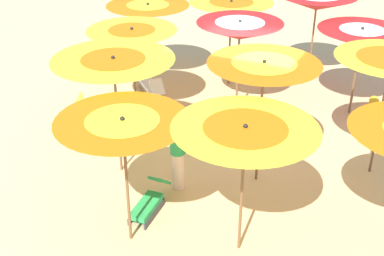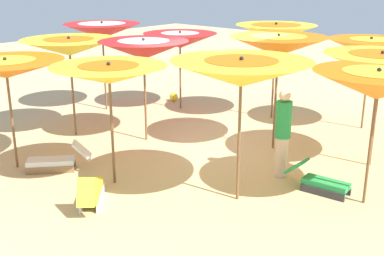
{
  "view_description": "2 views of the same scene",
  "coord_description": "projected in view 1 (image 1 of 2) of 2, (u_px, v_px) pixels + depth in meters",
  "views": [
    {
      "loc": [
        9.46,
        3.49,
        5.9
      ],
      "look_at": [
        1.58,
        -0.48,
        1.03
      ],
      "focal_mm": 48.58,
      "sensor_mm": 36.0,
      "label": 1
    },
    {
      "loc": [
        6.64,
        -8.1,
        3.78
      ],
      "look_at": [
        0.56,
        -1.22,
        0.81
      ],
      "focal_mm": 45.7,
      "sensor_mm": 36.0,
      "label": 2
    }
  ],
  "objects": [
    {
      "name": "beach_umbrella_3",
      "position": [
        317.0,
        2.0,
        13.61
      ],
      "size": [
        2.08,
        2.08,
        2.47
      ],
      "color": "brown",
      "rests_on": "ground"
    },
    {
      "name": "beach_umbrella_4",
      "position": [
        245.0,
        140.0,
        7.62
      ],
      "size": [
        2.2,
        2.2,
        2.33
      ],
      "color": "brown",
      "rests_on": "ground"
    },
    {
      "name": "beach_umbrella_2",
      "position": [
        361.0,
        38.0,
        11.98
      ],
      "size": [
        2.05,
        2.05,
        2.2
      ],
      "color": "brown",
      "rests_on": "ground"
    },
    {
      "name": "lounger_0",
      "position": [
        99.0,
        109.0,
        12.64
      ],
      "size": [
        1.06,
        1.08,
        0.66
      ],
      "rotation": [
        0.0,
        0.0,
        8.63
      ],
      "color": "silver",
      "rests_on": "ground"
    },
    {
      "name": "beach_umbrella_6",
      "position": [
        240.0,
        30.0,
        11.92
      ],
      "size": [
        2.01,
        2.01,
        2.37
      ],
      "color": "brown",
      "rests_on": "ground"
    },
    {
      "name": "lounger_2",
      "position": [
        149.0,
        203.0,
        9.36
      ],
      "size": [
        1.19,
        0.44,
        0.54
      ],
      "rotation": [
        0.0,
        0.0,
        6.37
      ],
      "color": "#333338",
      "rests_on": "ground"
    },
    {
      "name": "beach_ball",
      "position": [
        374.0,
        101.0,
        13.23
      ],
      "size": [
        0.25,
        0.25,
        0.25
      ],
      "primitive_type": "sphere",
      "color": "yellow",
      "rests_on": "ground"
    },
    {
      "name": "beach_umbrella_11",
      "position": [
        148.0,
        11.0,
        13.67
      ],
      "size": [
        2.2,
        2.2,
        2.23
      ],
      "color": "brown",
      "rests_on": "ground"
    },
    {
      "name": "ground",
      "position": [
        243.0,
        143.0,
        11.63
      ],
      "size": [
        37.57,
        37.57,
        0.04
      ],
      "primitive_type": "cube",
      "color": "#D1B57F"
    },
    {
      "name": "beach_umbrella_5",
      "position": [
        264.0,
        73.0,
        9.27
      ],
      "size": [
        2.05,
        2.05,
        2.54
      ],
      "color": "brown",
      "rests_on": "ground"
    },
    {
      "name": "beach_umbrella_7",
      "position": [
        231.0,
        9.0,
        13.48
      ],
      "size": [
        2.19,
        2.19,
        2.36
      ],
      "color": "brown",
      "rests_on": "ground"
    },
    {
      "name": "beach_umbrella_9",
      "position": [
        114.0,
        69.0,
        9.6
      ],
      "size": [
        2.29,
        2.29,
        2.49
      ],
      "color": "brown",
      "rests_on": "ground"
    },
    {
      "name": "lounger_1",
      "position": [
        151.0,
        87.0,
        13.8
      ],
      "size": [
        1.1,
        1.17,
        0.58
      ],
      "rotation": [
        0.0,
        0.0,
        3.99
      ],
      "color": "olive",
      "rests_on": "ground"
    },
    {
      "name": "beach_umbrella_8",
      "position": [
        123.0,
        133.0,
        7.83
      ],
      "size": [
        2.06,
        2.06,
        2.33
      ],
      "color": "brown",
      "rests_on": "ground"
    },
    {
      "name": "beach_umbrella_10",
      "position": [
        132.0,
        36.0,
        11.72
      ],
      "size": [
        2.05,
        2.05,
        2.28
      ],
      "color": "brown",
      "rests_on": "ground"
    },
    {
      "name": "beachgoer_0",
      "position": [
        178.0,
        148.0,
        9.68
      ],
      "size": [
        0.3,
        0.3,
        1.7
      ],
      "rotation": [
        0.0,
        0.0,
        4.08
      ],
      "color": "beige",
      "rests_on": "ground"
    }
  ]
}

